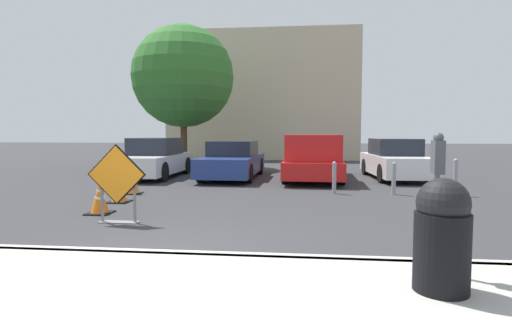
# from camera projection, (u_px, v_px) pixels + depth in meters

# --- Properties ---
(ground_plane) EXTENTS (96.00, 96.00, 0.00)m
(ground_plane) POSITION_uv_depth(u_px,v_px,m) (248.00, 177.00, 15.13)
(ground_plane) COLOR #333335
(sidewalk_strip) EXTENTS (21.84, 3.03, 0.14)m
(sidewalk_strip) POSITION_uv_depth(u_px,v_px,m) (96.00, 307.00, 3.70)
(sidewalk_strip) COLOR #ADAAA3
(sidewalk_strip) RESTS_ON ground_plane
(curb_lip) EXTENTS (21.84, 0.20, 0.14)m
(curb_lip) POSITION_uv_depth(u_px,v_px,m) (154.00, 257.00, 5.20)
(curb_lip) COLOR #ADAAA3
(curb_lip) RESTS_ON ground_plane
(road_closed_sign) EXTENTS (1.12, 0.20, 1.47)m
(road_closed_sign) POSITION_uv_depth(u_px,v_px,m) (117.00, 181.00, 7.37)
(road_closed_sign) COLOR black
(road_closed_sign) RESTS_ON ground_plane
(traffic_cone_nearest) EXTENTS (0.49, 0.49, 0.65)m
(traffic_cone_nearest) POSITION_uv_depth(u_px,v_px,m) (99.00, 199.00, 8.28)
(traffic_cone_nearest) COLOR black
(traffic_cone_nearest) RESTS_ON ground_plane
(traffic_cone_second) EXTENTS (0.49, 0.49, 0.59)m
(traffic_cone_second) POSITION_uv_depth(u_px,v_px,m) (119.00, 191.00, 9.64)
(traffic_cone_second) COLOR black
(traffic_cone_second) RESTS_ON ground_plane
(traffic_cone_third) EXTENTS (0.43, 0.43, 0.79)m
(traffic_cone_third) POSITION_uv_depth(u_px,v_px,m) (133.00, 180.00, 10.93)
(traffic_cone_third) COLOR black
(traffic_cone_third) RESTS_ON ground_plane
(parked_car_nearest) EXTENTS (1.85, 4.43, 1.48)m
(parked_car_nearest) POSITION_uv_depth(u_px,v_px,m) (155.00, 159.00, 15.08)
(parked_car_nearest) COLOR silver
(parked_car_nearest) RESTS_ON ground_plane
(parked_car_second) EXTENTS (1.97, 4.72, 1.37)m
(parked_car_second) POSITION_uv_depth(u_px,v_px,m) (233.00, 161.00, 14.82)
(parked_car_second) COLOR navy
(parked_car_second) RESTS_ON ground_plane
(pickup_truck) EXTENTS (2.20, 5.41, 1.61)m
(pickup_truck) POSITION_uv_depth(u_px,v_px,m) (313.00, 160.00, 14.20)
(pickup_truck) COLOR red
(pickup_truck) RESTS_ON ground_plane
(parked_car_third) EXTENTS (1.90, 4.28, 1.46)m
(parked_car_third) POSITION_uv_depth(u_px,v_px,m) (395.00, 160.00, 14.58)
(parked_car_third) COLOR white
(parked_car_third) RESTS_ON ground_plane
(trash_bin) EXTENTS (0.52, 0.52, 1.11)m
(trash_bin) POSITION_uv_depth(u_px,v_px,m) (442.00, 234.00, 3.87)
(trash_bin) COLOR black
(trash_bin) RESTS_ON sidewalk_strip
(bollard_nearest) EXTENTS (0.12, 0.12, 0.89)m
(bollard_nearest) POSITION_uv_depth(u_px,v_px,m) (334.00, 177.00, 10.99)
(bollard_nearest) COLOR gray
(bollard_nearest) RESTS_ON ground_plane
(bollard_second) EXTENTS (0.12, 0.12, 0.89)m
(bollard_second) POSITION_uv_depth(u_px,v_px,m) (394.00, 177.00, 10.82)
(bollard_second) COLOR gray
(bollard_second) RESTS_ON ground_plane
(bollard_third) EXTENTS (0.12, 0.12, 0.99)m
(bollard_third) POSITION_uv_depth(u_px,v_px,m) (455.00, 176.00, 10.65)
(bollard_third) COLOR gray
(bollard_third) RESTS_ON ground_plane
(parking_meter) EXTENTS (0.11, 0.15, 1.55)m
(parking_meter) POSITION_uv_depth(u_px,v_px,m) (437.00, 178.00, 4.34)
(parking_meter) COLOR #59595B
(parking_meter) RESTS_ON sidewalk_strip
(building_facade_backdrop) EXTENTS (11.94, 5.00, 7.99)m
(building_facade_backdrop) POSITION_uv_depth(u_px,v_px,m) (264.00, 98.00, 26.57)
(building_facade_backdrop) COLOR beige
(building_facade_backdrop) RESTS_ON ground_plane
(street_tree_behind_lot) EXTENTS (4.89, 4.89, 6.82)m
(street_tree_behind_lot) POSITION_uv_depth(u_px,v_px,m) (183.00, 77.00, 19.20)
(street_tree_behind_lot) COLOR #513823
(street_tree_behind_lot) RESTS_ON ground_plane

